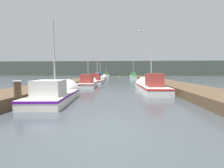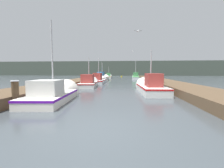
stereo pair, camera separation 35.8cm
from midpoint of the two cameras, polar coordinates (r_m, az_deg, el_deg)
ground_plane at (r=4.40m, az=-4.59°, el=-17.11°), size 200.00×200.00×0.00m
dock_left at (r=21.04m, az=-12.31°, el=0.94°), size 2.91×40.00×0.52m
dock_right at (r=20.66m, az=18.97°, el=0.72°), size 2.91×40.00×0.52m
distant_shore_ridge at (r=66.09m, az=4.61°, el=5.84°), size 120.00×16.00×5.67m
fishing_boat_0 at (r=9.17m, az=-19.64°, el=-3.47°), size 2.16×4.90×5.01m
fishing_boat_1 at (r=12.56m, az=14.86°, el=-0.94°), size 1.93×5.78×3.80m
fishing_boat_2 at (r=16.80m, az=-8.05°, el=0.51°), size 2.14×5.56×3.76m
fishing_boat_3 at (r=22.04m, az=-4.43°, el=1.51°), size 1.89×6.17×4.17m
fishing_boat_4 at (r=26.85m, az=-3.21°, el=2.28°), size 1.88×6.34×3.65m
fishing_boat_5 at (r=32.33m, az=9.28°, el=2.68°), size 1.61×4.98×4.38m
fishing_boat_6 at (r=37.15m, az=-0.97°, el=2.88°), size 1.67×5.83×3.17m
mooring_piling_0 at (r=15.24m, az=19.22°, el=1.00°), size 0.37×0.37×1.38m
mooring_piling_1 at (r=7.97m, az=-31.81°, el=-3.25°), size 0.34×0.34×1.23m
channel_buoy at (r=43.34m, az=3.87°, el=2.81°), size 0.47×0.47×0.97m
seagull_lead at (r=11.98m, az=10.80°, el=19.21°), size 0.56×0.30×0.12m
seagull_1 at (r=22.22m, az=8.38°, el=12.30°), size 0.56×0.31×0.12m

